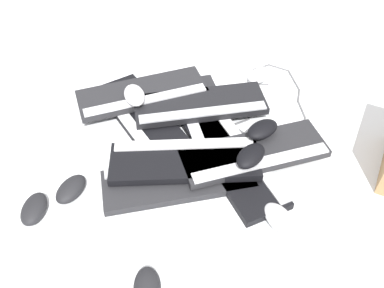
{
  "coord_description": "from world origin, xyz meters",
  "views": [
    {
      "loc": [
        -0.77,
        -0.47,
        0.99
      ],
      "look_at": [
        0.06,
        -0.07,
        0.03
      ],
      "focal_mm": 40.0,
      "sensor_mm": 36.0,
      "label": 1
    }
  ],
  "objects_px": {
    "keyboard_3": "(233,161)",
    "keyboard_5": "(142,93)",
    "keyboard_4": "(200,105)",
    "mouse_4": "(34,209)",
    "keyboard_1": "(142,117)",
    "mouse_0": "(147,288)",
    "mouse_3": "(71,189)",
    "keyboard_2": "(178,180)",
    "keyboard_7": "(254,153)",
    "mouse_5": "(279,218)",
    "keyboard_0": "(206,119)",
    "mouse_7": "(259,75)",
    "keyboard_6": "(185,161)",
    "mouse_1": "(251,156)",
    "mouse_2": "(134,95)",
    "mouse_6": "(262,129)"
  },
  "relations": [
    {
      "from": "keyboard_0",
      "to": "mouse_5",
      "type": "relative_size",
      "value": 3.95
    },
    {
      "from": "keyboard_3",
      "to": "mouse_1",
      "type": "distance_m",
      "value": 0.09
    },
    {
      "from": "keyboard_0",
      "to": "mouse_5",
      "type": "xyz_separation_m",
      "value": [
        -0.28,
        -0.34,
        0.01
      ]
    },
    {
      "from": "keyboard_6",
      "to": "mouse_5",
      "type": "xyz_separation_m",
      "value": [
        -0.06,
        -0.31,
        -0.02
      ]
    },
    {
      "from": "keyboard_4",
      "to": "mouse_6",
      "type": "relative_size",
      "value": 4.06
    },
    {
      "from": "keyboard_5",
      "to": "mouse_3",
      "type": "xyz_separation_m",
      "value": [
        -0.43,
        -0.01,
        -0.02
      ]
    },
    {
      "from": "keyboard_1",
      "to": "keyboard_4",
      "type": "height_order",
      "value": "keyboard_4"
    },
    {
      "from": "keyboard_3",
      "to": "keyboard_4",
      "type": "bearing_deg",
      "value": 48.93
    },
    {
      "from": "keyboard_2",
      "to": "keyboard_1",
      "type": "bearing_deg",
      "value": 50.76
    },
    {
      "from": "mouse_1",
      "to": "mouse_5",
      "type": "relative_size",
      "value": 1.0
    },
    {
      "from": "mouse_0",
      "to": "mouse_6",
      "type": "bearing_deg",
      "value": -39.48
    },
    {
      "from": "keyboard_0",
      "to": "mouse_2",
      "type": "distance_m",
      "value": 0.25
    },
    {
      "from": "keyboard_5",
      "to": "mouse_7",
      "type": "height_order",
      "value": "keyboard_5"
    },
    {
      "from": "mouse_7",
      "to": "mouse_1",
      "type": "bearing_deg",
      "value": -147.0
    },
    {
      "from": "keyboard_0",
      "to": "keyboard_7",
      "type": "distance_m",
      "value": 0.23
    },
    {
      "from": "mouse_5",
      "to": "keyboard_6",
      "type": "bearing_deg",
      "value": 24.62
    },
    {
      "from": "keyboard_3",
      "to": "mouse_0",
      "type": "height_order",
      "value": "mouse_0"
    },
    {
      "from": "keyboard_3",
      "to": "mouse_4",
      "type": "height_order",
      "value": "mouse_4"
    },
    {
      "from": "keyboard_7",
      "to": "mouse_5",
      "type": "xyz_separation_m",
      "value": [
        -0.18,
        -0.14,
        -0.02
      ]
    },
    {
      "from": "keyboard_4",
      "to": "mouse_0",
      "type": "bearing_deg",
      "value": -166.63
    },
    {
      "from": "keyboard_3",
      "to": "keyboard_5",
      "type": "distance_m",
      "value": 0.41
    },
    {
      "from": "keyboard_0",
      "to": "keyboard_5",
      "type": "relative_size",
      "value": 1.04
    },
    {
      "from": "keyboard_2",
      "to": "mouse_7",
      "type": "relative_size",
      "value": 4.01
    },
    {
      "from": "mouse_5",
      "to": "keyboard_0",
      "type": "bearing_deg",
      "value": -4.05
    },
    {
      "from": "mouse_4",
      "to": "mouse_0",
      "type": "bearing_deg",
      "value": 59.35
    },
    {
      "from": "keyboard_4",
      "to": "mouse_4",
      "type": "xyz_separation_m",
      "value": [
        -0.56,
        0.24,
        -0.02
      ]
    },
    {
      "from": "keyboard_0",
      "to": "keyboard_1",
      "type": "relative_size",
      "value": 0.96
    },
    {
      "from": "keyboard_7",
      "to": "mouse_6",
      "type": "distance_m",
      "value": 0.08
    },
    {
      "from": "keyboard_3",
      "to": "mouse_3",
      "type": "height_order",
      "value": "mouse_3"
    },
    {
      "from": "keyboard_2",
      "to": "mouse_3",
      "type": "height_order",
      "value": "mouse_3"
    },
    {
      "from": "keyboard_0",
      "to": "mouse_7",
      "type": "relative_size",
      "value": 3.95
    },
    {
      "from": "keyboard_2",
      "to": "mouse_0",
      "type": "relative_size",
      "value": 4.01
    },
    {
      "from": "keyboard_3",
      "to": "mouse_3",
      "type": "relative_size",
      "value": 3.94
    },
    {
      "from": "mouse_4",
      "to": "mouse_7",
      "type": "relative_size",
      "value": 1.0
    },
    {
      "from": "keyboard_1",
      "to": "mouse_0",
      "type": "distance_m",
      "value": 0.61
    },
    {
      "from": "keyboard_3",
      "to": "mouse_4",
      "type": "relative_size",
      "value": 3.94
    },
    {
      "from": "keyboard_4",
      "to": "mouse_4",
      "type": "relative_size",
      "value": 4.06
    },
    {
      "from": "mouse_0",
      "to": "mouse_4",
      "type": "relative_size",
      "value": 1.0
    },
    {
      "from": "mouse_1",
      "to": "keyboard_3",
      "type": "bearing_deg",
      "value": -94.87
    },
    {
      "from": "keyboard_3",
      "to": "mouse_3",
      "type": "bearing_deg",
      "value": 128.88
    },
    {
      "from": "mouse_3",
      "to": "mouse_4",
      "type": "relative_size",
      "value": 1.0
    },
    {
      "from": "keyboard_1",
      "to": "keyboard_2",
      "type": "relative_size",
      "value": 1.02
    },
    {
      "from": "mouse_2",
      "to": "mouse_3",
      "type": "relative_size",
      "value": 1.0
    },
    {
      "from": "mouse_1",
      "to": "mouse_6",
      "type": "xyz_separation_m",
      "value": [
        0.12,
        0.01,
        0.0
      ]
    },
    {
      "from": "keyboard_5",
      "to": "keyboard_7",
      "type": "height_order",
      "value": "same"
    },
    {
      "from": "mouse_6",
      "to": "keyboard_2",
      "type": "bearing_deg",
      "value": 172.08
    },
    {
      "from": "keyboard_1",
      "to": "mouse_3",
      "type": "relative_size",
      "value": 4.1
    },
    {
      "from": "keyboard_1",
      "to": "keyboard_6",
      "type": "distance_m",
      "value": 0.27
    },
    {
      "from": "keyboard_2",
      "to": "mouse_2",
      "type": "relative_size",
      "value": 4.01
    },
    {
      "from": "keyboard_5",
      "to": "mouse_1",
      "type": "distance_m",
      "value": 0.47
    }
  ]
}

